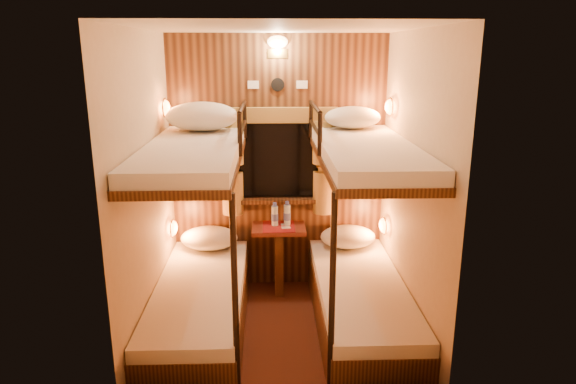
{
  "coord_description": "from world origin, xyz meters",
  "views": [
    {
      "loc": [
        -0.08,
        -3.7,
        2.25
      ],
      "look_at": [
        0.06,
        0.15,
        1.18
      ],
      "focal_mm": 32.0,
      "sensor_mm": 36.0,
      "label": 1
    }
  ],
  "objects_px": {
    "bunk_left": "(199,271)",
    "bottle_left": "(275,216)",
    "bunk_right": "(361,269)",
    "bottle_right": "(287,215)",
    "table": "(279,250)"
  },
  "relations": [
    {
      "from": "bunk_left",
      "to": "bunk_right",
      "type": "bearing_deg",
      "value": 0.0
    },
    {
      "from": "bunk_left",
      "to": "bottle_right",
      "type": "bearing_deg",
      "value": 48.36
    },
    {
      "from": "bunk_left",
      "to": "bunk_right",
      "type": "xyz_separation_m",
      "value": [
        1.3,
        0.0,
        0.0
      ]
    },
    {
      "from": "bunk_right",
      "to": "bottle_left",
      "type": "bearing_deg",
      "value": 130.21
    },
    {
      "from": "bunk_left",
      "to": "bottle_left",
      "type": "distance_m",
      "value": 1.03
    },
    {
      "from": "bottle_left",
      "to": "bottle_right",
      "type": "height_order",
      "value": "bottle_right"
    },
    {
      "from": "bunk_right",
      "to": "bottle_right",
      "type": "xyz_separation_m",
      "value": [
        -0.57,
        0.82,
        0.19
      ]
    },
    {
      "from": "bunk_left",
      "to": "bottle_left",
      "type": "relative_size",
      "value": 8.34
    },
    {
      "from": "table",
      "to": "bottle_left",
      "type": "xyz_separation_m",
      "value": [
        -0.04,
        0.03,
        0.33
      ]
    },
    {
      "from": "table",
      "to": "bottle_right",
      "type": "xyz_separation_m",
      "value": [
        0.08,
        0.04,
        0.34
      ]
    },
    {
      "from": "bunk_left",
      "to": "bottle_right",
      "type": "relative_size",
      "value": 8.04
    },
    {
      "from": "bottle_left",
      "to": "bunk_left",
      "type": "bearing_deg",
      "value": -127.1
    },
    {
      "from": "bunk_right",
      "to": "table",
      "type": "xyz_separation_m",
      "value": [
        -0.65,
        0.78,
        -0.14
      ]
    },
    {
      "from": "table",
      "to": "bottle_right",
      "type": "distance_m",
      "value": 0.35
    },
    {
      "from": "bunk_left",
      "to": "bottle_right",
      "type": "height_order",
      "value": "bunk_left"
    }
  ]
}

